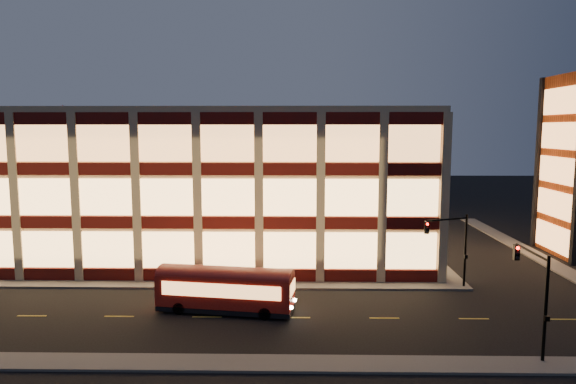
{
  "coord_description": "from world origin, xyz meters",
  "views": [
    {
      "loc": [
        10.09,
        -39.34,
        12.71
      ],
      "look_at": [
        9.25,
        8.0,
        6.83
      ],
      "focal_mm": 32.0,
      "sensor_mm": 36.0,
      "label": 1
    }
  ],
  "objects": [
    {
      "name": "sidewalk_near",
      "position": [
        0.0,
        -13.0,
        0.07
      ],
      "size": [
        100.0,
        2.0,
        0.15
      ],
      "primitive_type": "cube",
      "color": "#514F4C",
      "rests_on": "ground"
    },
    {
      "name": "sidewalk_office_south",
      "position": [
        -3.0,
        1.0,
        0.07
      ],
      "size": [
        54.0,
        2.0,
        0.15
      ],
      "primitive_type": "cube",
      "color": "#514F4C",
      "rests_on": "ground"
    },
    {
      "name": "sidewalk_office_east",
      "position": [
        23.0,
        17.0,
        0.07
      ],
      "size": [
        2.0,
        30.0,
        0.15
      ],
      "primitive_type": "cube",
      "color": "#514F4C",
      "rests_on": "ground"
    },
    {
      "name": "trolley_bus",
      "position": [
        5.13,
        -4.93,
        1.77
      ],
      "size": [
        9.66,
        3.72,
        3.19
      ],
      "rotation": [
        0.0,
        0.0,
        -0.15
      ],
      "color": "#920F07",
      "rests_on": "ground"
    },
    {
      "name": "sidewalk_tower_west",
      "position": [
        34.0,
        17.0,
        0.07
      ],
      "size": [
        2.0,
        30.0,
        0.15
      ],
      "primitive_type": "cube",
      "color": "#514F4C",
      "rests_on": "ground"
    },
    {
      "name": "office_building",
      "position": [
        -2.91,
        16.91,
        7.25
      ],
      "size": [
        50.45,
        30.45,
        14.5
      ],
      "color": "tan",
      "rests_on": "ground"
    },
    {
      "name": "ground",
      "position": [
        0.0,
        0.0,
        0.0
      ],
      "size": [
        200.0,
        200.0,
        0.0
      ],
      "primitive_type": "plane",
      "color": "black",
      "rests_on": "ground"
    },
    {
      "name": "traffic_signal_near",
      "position": [
        23.5,
        -11.03,
        4.13
      ],
      "size": [
        0.32,
        4.45,
        6.0
      ],
      "color": "black",
      "rests_on": "ground"
    },
    {
      "name": "traffic_signal_far",
      "position": [
        22.21,
        0.24,
        4.11
      ],
      "size": [
        3.79,
        1.87,
        6.0
      ],
      "color": "black",
      "rests_on": "ground"
    }
  ]
}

